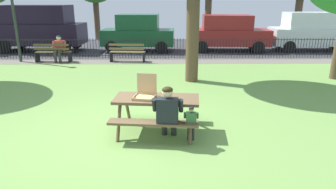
{
  "coord_description": "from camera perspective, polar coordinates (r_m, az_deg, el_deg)",
  "views": [
    {
      "loc": [
        0.81,
        -6.22,
        2.79
      ],
      "look_at": [
        0.9,
        0.18,
        0.75
      ],
      "focal_mm": 32.3,
      "sensor_mm": 36.0,
      "label": 1
    }
  ],
  "objects": [
    {
      "name": "park_bench_left",
      "position": [
        14.88,
        -20.87,
        7.35
      ],
      "size": [
        1.61,
        0.52,
        0.85
      ],
      "color": "brown",
      "rests_on": "ground"
    },
    {
      "name": "street_asphalt",
      "position": [
        18.17,
        -3.41,
        8.79
      ],
      "size": [
        28.0,
        6.61,
        0.01
      ],
      "primitive_type": "cube",
      "color": "#38383D"
    },
    {
      "name": "parked_car_center",
      "position": [
        16.98,
        -5.63,
        11.57
      ],
      "size": [
        3.99,
        2.02,
        1.98
      ],
      "color": "#164E2B",
      "rests_on": "ground"
    },
    {
      "name": "parked_car_right",
      "position": [
        17.29,
        11.22,
        11.42
      ],
      "size": [
        4.5,
        2.12,
        1.94
      ],
      "color": "maroon",
      "rests_on": "ground"
    },
    {
      "name": "cobblestone_walkway",
      "position": [
        14.23,
        -4.09,
        6.31
      ],
      "size": [
        28.0,
        1.4,
        0.01
      ],
      "primitive_type": "cube",
      "color": "slate"
    },
    {
      "name": "child_at_table",
      "position": [
        5.99,
        4.38,
        -4.9
      ],
      "size": [
        0.3,
        0.3,
        0.8
      ],
      "color": "#353535",
      "rests_on": "ground"
    },
    {
      "name": "park_bench_center",
      "position": [
        14.1,
        -7.71,
        7.82
      ],
      "size": [
        1.63,
        0.59,
        0.85
      ],
      "color": "brown",
      "rests_on": "ground"
    },
    {
      "name": "lamp_post_walkway",
      "position": [
        15.39,
        -27.18,
        14.09
      ],
      "size": [
        0.28,
        0.28,
        3.78
      ],
      "color": "#2D382D",
      "rests_on": "ground"
    },
    {
      "name": "parked_car_far_right",
      "position": [
        18.85,
        25.87,
        10.8
      ],
      "size": [
        4.68,
        2.12,
        2.08
      ],
      "color": "silver",
      "rests_on": "ground"
    },
    {
      "name": "picnic_table_foreground",
      "position": [
        6.5,
        -2.16,
        -2.05
      ],
      "size": [
        1.94,
        1.65,
        0.79
      ],
      "color": "brown",
      "rests_on": "ground"
    },
    {
      "name": "person_on_park_bench",
      "position": [
        14.77,
        -19.87,
        8.33
      ],
      "size": [
        0.61,
        0.59,
        1.19
      ],
      "color": "#2F2F2F",
      "rests_on": "ground"
    },
    {
      "name": "pizza_box_open",
      "position": [
        6.45,
        -4.34,
        0.25
      ],
      "size": [
        0.51,
        0.52,
        0.49
      ],
      "color": "tan",
      "rests_on": "picnic_table_foreground"
    },
    {
      "name": "parked_car_left",
      "position": [
        18.2,
        -23.11,
        11.62
      ],
      "size": [
        4.79,
        2.26,
        2.46
      ],
      "color": "black",
      "rests_on": "ground"
    },
    {
      "name": "adult_at_table",
      "position": [
        5.98,
        -0.02,
        -3.2
      ],
      "size": [
        0.63,
        0.62,
        1.19
      ],
      "color": "#2B2B2B",
      "rests_on": "ground"
    },
    {
      "name": "ground",
      "position": [
        8.91,
        -6.0,
        -0.73
      ],
      "size": [
        28.0,
        12.41,
        0.02
      ],
      "primitive_type": "cube",
      "color": "#729E4D"
    },
    {
      "name": "iron_fence_streetside",
      "position": [
        14.83,
        -3.99,
        8.72
      ],
      "size": [
        23.81,
        0.03,
        0.97
      ],
      "color": "black",
      "rests_on": "ground"
    },
    {
      "name": "pizza_slice_on_table",
      "position": [
        6.44,
        -1.01,
        -0.54
      ],
      "size": [
        0.27,
        0.26,
        0.02
      ],
      "color": "#F0CD51",
      "rests_on": "picnic_table_foreground"
    }
  ]
}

